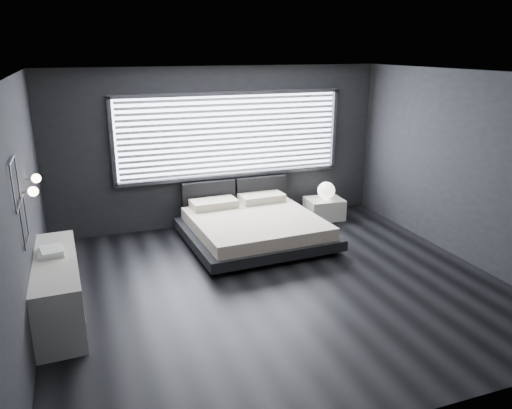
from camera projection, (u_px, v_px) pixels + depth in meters
name	position (u px, v px, depth m)	size (l,w,h in m)	color
room	(279.00, 186.00, 6.39)	(6.04, 6.00, 2.80)	black
window	(231.00, 135.00, 8.81)	(4.14, 0.09, 1.52)	white
headboard	(235.00, 192.00, 9.09)	(1.96, 0.16, 0.52)	black
sconce_near	(33.00, 191.00, 5.44)	(0.18, 0.11, 0.11)	silver
sconce_far	(36.00, 178.00, 5.98)	(0.18, 0.11, 0.11)	silver
wall_art_upper	(15.00, 184.00, 4.80)	(0.01, 0.48, 0.48)	#47474C
wall_art_lower	(24.00, 221.00, 5.16)	(0.01, 0.48, 0.48)	#47474C
bed	(254.00, 227.00, 8.24)	(2.32, 2.23, 0.57)	black
nightstand	(324.00, 209.00, 9.40)	(0.66, 0.55, 0.38)	silver
orb_lamp	(326.00, 191.00, 9.29)	(0.32, 0.32, 0.32)	white
dresser	(57.00, 289.00, 5.89)	(0.60, 1.90, 0.75)	silver
book_stack	(51.00, 251.00, 5.91)	(0.31, 0.40, 0.08)	white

